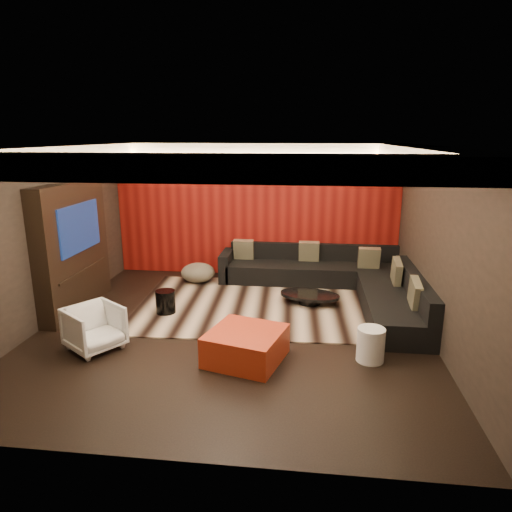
# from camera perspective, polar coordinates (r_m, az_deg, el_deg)

# --- Properties ---
(floor) EXTENTS (6.00, 6.00, 0.02)m
(floor) POSITION_cam_1_polar(r_m,az_deg,el_deg) (7.25, -2.95, -9.27)
(floor) COLOR black
(floor) RESTS_ON ground
(ceiling) EXTENTS (6.00, 6.00, 0.02)m
(ceiling) POSITION_cam_1_polar(r_m,az_deg,el_deg) (6.62, -3.29, 13.61)
(ceiling) COLOR silver
(ceiling) RESTS_ON ground
(wall_back) EXTENTS (6.00, 0.02, 2.80)m
(wall_back) POSITION_cam_1_polar(r_m,az_deg,el_deg) (9.72, -0.08, 5.68)
(wall_back) COLOR black
(wall_back) RESTS_ON ground
(wall_left) EXTENTS (0.02, 6.00, 2.80)m
(wall_left) POSITION_cam_1_polar(r_m,az_deg,el_deg) (7.88, -25.22, 2.08)
(wall_left) COLOR black
(wall_left) RESTS_ON ground
(wall_right) EXTENTS (0.02, 6.00, 2.80)m
(wall_right) POSITION_cam_1_polar(r_m,az_deg,el_deg) (6.95, 22.14, 0.85)
(wall_right) COLOR black
(wall_right) RESTS_ON ground
(red_feature_wall) EXTENTS (5.98, 0.05, 2.78)m
(red_feature_wall) POSITION_cam_1_polar(r_m,az_deg,el_deg) (9.68, -0.11, 5.64)
(red_feature_wall) COLOR #6B0C0A
(red_feature_wall) RESTS_ON ground
(soffit_back) EXTENTS (6.00, 0.60, 0.22)m
(soffit_back) POSITION_cam_1_polar(r_m,az_deg,el_deg) (9.29, -0.32, 13.25)
(soffit_back) COLOR silver
(soffit_back) RESTS_ON ground
(soffit_front) EXTENTS (6.00, 0.60, 0.22)m
(soffit_front) POSITION_cam_1_polar(r_m,az_deg,el_deg) (3.99, -10.10, 10.86)
(soffit_front) COLOR silver
(soffit_front) RESTS_ON ground
(soffit_left) EXTENTS (0.60, 4.80, 0.22)m
(soffit_left) POSITION_cam_1_polar(r_m,az_deg,el_deg) (7.57, -24.28, 11.60)
(soffit_left) COLOR silver
(soffit_left) RESTS_ON ground
(soffit_right) EXTENTS (0.60, 4.80, 0.22)m
(soffit_right) POSITION_cam_1_polar(r_m,az_deg,el_deg) (6.71, 20.62, 11.70)
(soffit_right) COLOR silver
(soffit_right) RESTS_ON ground
(cove_back) EXTENTS (4.80, 0.08, 0.04)m
(cove_back) POSITION_cam_1_polar(r_m,az_deg,el_deg) (8.96, -0.59, 12.61)
(cove_back) COLOR #FFD899
(cove_back) RESTS_ON ground
(cove_front) EXTENTS (4.80, 0.08, 0.04)m
(cove_front) POSITION_cam_1_polar(r_m,az_deg,el_deg) (4.33, -8.74, 10.01)
(cove_front) COLOR #FFD899
(cove_front) RESTS_ON ground
(cove_left) EXTENTS (0.08, 4.80, 0.04)m
(cove_left) POSITION_cam_1_polar(r_m,az_deg,el_deg) (7.41, -21.90, 11.09)
(cove_left) COLOR #FFD899
(cove_left) RESTS_ON ground
(cove_right) EXTENTS (0.08, 4.80, 0.04)m
(cove_right) POSITION_cam_1_polar(r_m,az_deg,el_deg) (6.64, 17.65, 11.14)
(cove_right) COLOR #FFD899
(cove_right) RESTS_ON ground
(tv_surround) EXTENTS (0.30, 2.00, 2.20)m
(tv_surround) POSITION_cam_1_polar(r_m,az_deg,el_deg) (8.37, -21.95, 0.98)
(tv_surround) COLOR black
(tv_surround) RESTS_ON ground
(tv_screen) EXTENTS (0.04, 1.30, 0.80)m
(tv_screen) POSITION_cam_1_polar(r_m,az_deg,el_deg) (8.22, -21.20, 3.33)
(tv_screen) COLOR black
(tv_screen) RESTS_ON ground
(tv_shelf) EXTENTS (0.04, 1.60, 0.04)m
(tv_shelf) POSITION_cam_1_polar(r_m,az_deg,el_deg) (8.39, -20.72, -1.69)
(tv_shelf) COLOR black
(tv_shelf) RESTS_ON ground
(rug) EXTENTS (4.12, 3.17, 0.02)m
(rug) POSITION_cam_1_polar(r_m,az_deg,el_deg) (8.23, -0.53, -6.07)
(rug) COLOR #C0A88C
(rug) RESTS_ON floor
(coffee_table) EXTENTS (1.27, 1.27, 0.18)m
(coffee_table) POSITION_cam_1_polar(r_m,az_deg,el_deg) (8.29, 6.72, -5.28)
(coffee_table) COLOR black
(coffee_table) RESTS_ON rug
(drum_stool) EXTENTS (0.40, 0.40, 0.39)m
(drum_stool) POSITION_cam_1_polar(r_m,az_deg,el_deg) (7.94, -11.24, -5.61)
(drum_stool) COLOR black
(drum_stool) RESTS_ON rug
(striped_pouf) EXTENTS (0.74, 0.74, 0.38)m
(striped_pouf) POSITION_cam_1_polar(r_m,az_deg,el_deg) (9.47, -7.26, -2.07)
(striped_pouf) COLOR #B6AC8D
(striped_pouf) RESTS_ON rug
(white_side_table) EXTENTS (0.42, 0.42, 0.46)m
(white_side_table) POSITION_cam_1_polar(r_m,az_deg,el_deg) (6.42, 14.14, -10.69)
(white_side_table) COLOR white
(white_side_table) RESTS_ON floor
(orange_ottoman) EXTENTS (1.16, 1.16, 0.42)m
(orange_ottoman) POSITION_cam_1_polar(r_m,az_deg,el_deg) (6.26, -1.28, -11.12)
(orange_ottoman) COLOR #AC3516
(orange_ottoman) RESTS_ON floor
(armchair) EXTENTS (0.96, 0.96, 0.64)m
(armchair) POSITION_cam_1_polar(r_m,az_deg,el_deg) (6.90, -19.54, -8.48)
(armchair) COLOR silver
(armchair) RESTS_ON floor
(sectional_sofa) EXTENTS (3.65, 3.50, 0.75)m
(sectional_sofa) POSITION_cam_1_polar(r_m,az_deg,el_deg) (8.82, 10.29, -3.13)
(sectional_sofa) COLOR black
(sectional_sofa) RESTS_ON floor
(throw_pillows) EXTENTS (3.26, 2.80, 0.50)m
(throw_pillows) POSITION_cam_1_polar(r_m,az_deg,el_deg) (8.75, 10.49, -0.85)
(throw_pillows) COLOR tan
(throw_pillows) RESTS_ON sectional_sofa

